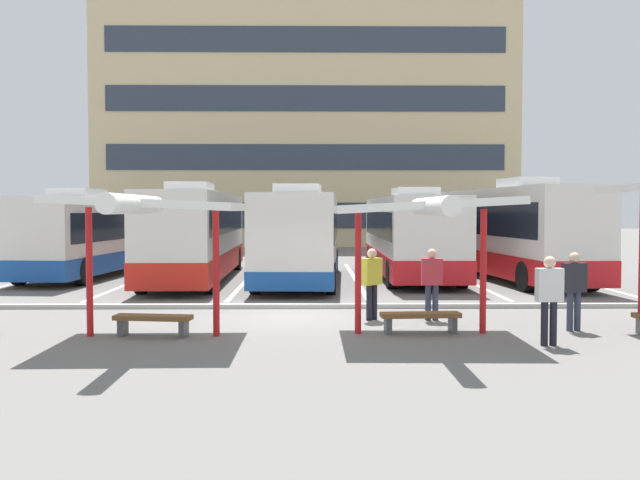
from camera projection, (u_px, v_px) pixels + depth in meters
The scene contains 22 objects.
ground_plane at pixel (296, 318), 17.27m from camera, with size 160.00×160.00×0.00m, color slate.
terminal_building at pixel (307, 113), 55.19m from camera, with size 30.37×12.33×23.23m.
coach_bus_0 at pixel (92, 236), 28.21m from camera, with size 3.45×10.76×3.45m.
coach_bus_1 at pixel (197, 236), 26.51m from camera, with size 2.64×12.12×3.62m.
coach_bus_2 at pixel (300, 237), 25.81m from camera, with size 3.13×10.96×3.53m.
coach_bus_3 at pixel (410, 236), 27.94m from camera, with size 2.75×11.93×3.48m.
coach_bus_4 at pixel (511, 233), 26.74m from camera, with size 3.59×11.54×3.80m.
lane_stripe_0 at pixel (34, 278), 27.06m from camera, with size 0.16×14.00×0.01m, color white.
lane_stripe_1 at pixel (141, 278), 27.11m from camera, with size 0.16×14.00×0.01m, color white.
lane_stripe_2 at pixel (248, 278), 27.16m from camera, with size 0.16×14.00×0.01m, color white.
lane_stripe_3 at pixel (355, 278), 27.21m from camera, with size 0.16×14.00×0.01m, color white.
lane_stripe_4 at pixel (461, 278), 27.26m from camera, with size 0.16×14.00×0.01m, color white.
lane_stripe_5 at pixel (567, 278), 27.31m from camera, with size 0.16×14.00×0.01m, color white.
waiting_shelter_1 at pixel (149, 206), 14.37m from camera, with size 3.65×4.98×2.95m.
bench_1 at pixel (153, 321), 14.73m from camera, with size 1.67×0.64×0.45m.
waiting_shelter_2 at pixel (423, 208), 14.72m from camera, with size 3.69×4.91×2.93m.
bench_2 at pixel (420, 318), 15.09m from camera, with size 1.74×0.54×0.45m.
platform_kerb at pixel (297, 306), 18.94m from camera, with size 44.00×0.24×0.12m, color #ADADA8.
waiting_passenger_0 at pixel (549, 293), 13.71m from camera, with size 0.52×0.25×1.75m.
waiting_passenger_1 at pixel (372, 278), 16.89m from camera, with size 0.53×0.48×1.73m.
waiting_passenger_2 at pixel (432, 279), 16.86m from camera, with size 0.51×0.25×1.72m.
waiting_passenger_3 at pixel (574, 285), 15.38m from camera, with size 0.52×0.28×1.73m.
Camera 1 is at (0.39, -17.18, 2.67)m, focal length 39.47 mm.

